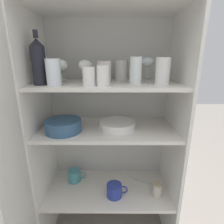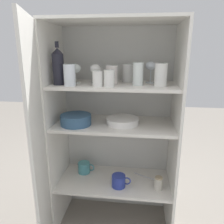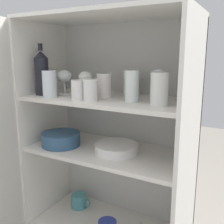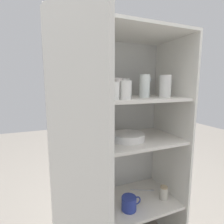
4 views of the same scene
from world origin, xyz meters
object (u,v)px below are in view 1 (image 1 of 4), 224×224
at_px(wine_bottle, 39,62).
at_px(storage_jar, 157,190).
at_px(mixing_bowl_large, 63,125).
at_px(plate_stack_white, 117,125).
at_px(coffee_mug_primary, 75,175).

height_order(wine_bottle, storage_jar, wine_bottle).
xyz_separation_m(wine_bottle, mixing_bowl_large, (0.09, 0.02, -0.36)).
xyz_separation_m(plate_stack_white, storage_jar, (0.27, -0.06, -0.44)).
distance_m(wine_bottle, plate_stack_white, 0.57).
bearing_deg(mixing_bowl_large, wine_bottle, -166.03).
bearing_deg(mixing_bowl_large, coffee_mug_primary, 86.86).
relative_size(coffee_mug_primary, storage_jar, 1.39).
distance_m(mixing_bowl_large, storage_jar, 0.74).
bearing_deg(plate_stack_white, coffee_mug_primary, 164.47).
bearing_deg(storage_jar, plate_stack_white, 166.98).
bearing_deg(wine_bottle, mixing_bowl_large, 13.97).
height_order(wine_bottle, coffee_mug_primary, wine_bottle).
relative_size(wine_bottle, coffee_mug_primary, 2.04).
bearing_deg(storage_jar, mixing_bowl_large, 179.18).
xyz_separation_m(coffee_mug_primary, storage_jar, (0.58, -0.15, 0.00)).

